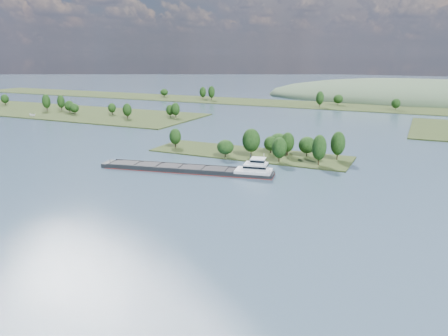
% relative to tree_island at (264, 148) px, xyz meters
% --- Properties ---
extents(ground, '(1800.00, 1800.00, 0.00)m').
position_rel_tree_island_xyz_m(ground, '(-8.01, -59.20, -4.19)').
color(ground, '#34455A').
rests_on(ground, ground).
extents(tree_island, '(100.00, 31.28, 14.97)m').
position_rel_tree_island_xyz_m(tree_island, '(0.00, 0.00, 0.00)').
color(tree_island, '#263317').
rests_on(tree_island, ground).
extents(left_bank, '(300.00, 80.00, 15.94)m').
position_rel_tree_island_xyz_m(left_bank, '(-236.97, 80.95, -3.18)').
color(left_bank, '#263317').
rests_on(left_bank, ground).
extents(back_shoreline, '(900.00, 60.00, 16.02)m').
position_rel_tree_island_xyz_m(back_shoreline, '(-0.89, 220.54, -3.50)').
color(back_shoreline, '#263317').
rests_on(back_shoreline, ground).
extents(hill_west, '(320.00, 160.00, 44.00)m').
position_rel_tree_island_xyz_m(hill_west, '(51.99, 320.80, -4.19)').
color(hill_west, '#3E553A').
rests_on(hill_west, ground).
extents(cargo_barge, '(76.71, 22.92, 10.32)m').
position_rel_tree_island_xyz_m(cargo_barge, '(-15.81, -39.14, -2.89)').
color(cargo_barge, black).
rests_on(cargo_barge, ground).
extents(motorboat, '(6.92, 3.15, 2.59)m').
position_rel_tree_island_xyz_m(motorboat, '(-211.90, 50.50, -2.89)').
color(motorboat, silver).
rests_on(motorboat, ground).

